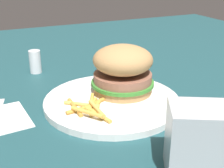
% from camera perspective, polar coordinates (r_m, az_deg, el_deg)
% --- Properties ---
extents(ground_plane, '(1.60, 1.60, 0.00)m').
position_cam_1_polar(ground_plane, '(0.56, 2.15, -4.89)').
color(ground_plane, '#1E474C').
extents(plate, '(0.26, 0.26, 0.01)m').
position_cam_1_polar(plate, '(0.58, -0.00, -3.31)').
color(plate, white).
rests_on(plate, ground_plane).
extents(sandwich, '(0.12, 0.12, 0.09)m').
position_cam_1_polar(sandwich, '(0.59, 2.03, 2.80)').
color(sandwich, tan).
rests_on(sandwich, plate).
extents(fries_pile, '(0.11, 0.10, 0.01)m').
position_cam_1_polar(fries_pile, '(0.53, -4.29, -4.31)').
color(fries_pile, gold).
rests_on(fries_pile, plate).
extents(napkin_dispenser, '(0.10, 0.11, 0.09)m').
position_cam_1_polar(napkin_dispenser, '(0.40, 16.81, -10.21)').
color(napkin_dispenser, '#B7BABF').
rests_on(napkin_dispenser, ground_plane).
extents(salt_shaker, '(0.03, 0.03, 0.06)m').
position_cam_1_polar(salt_shaker, '(0.76, -14.19, 4.08)').
color(salt_shaker, white).
rests_on(salt_shaker, ground_plane).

